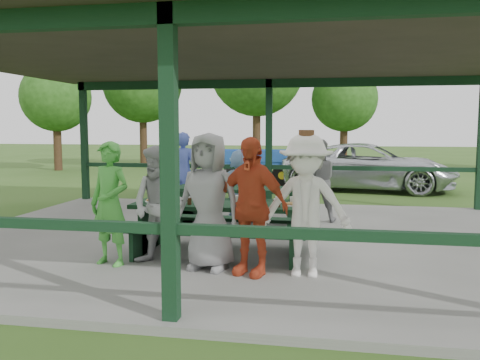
% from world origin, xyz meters
% --- Properties ---
extents(ground, '(90.00, 90.00, 0.00)m').
position_xyz_m(ground, '(0.00, 0.00, 0.00)').
color(ground, '#2F5219').
rests_on(ground, ground).
extents(concrete_slab, '(10.00, 8.00, 0.10)m').
position_xyz_m(concrete_slab, '(0.00, 0.00, 0.05)').
color(concrete_slab, slate).
rests_on(concrete_slab, ground).
extents(pavilion_structure, '(10.60, 8.60, 3.24)m').
position_xyz_m(pavilion_structure, '(0.00, 0.00, 3.17)').
color(pavilion_structure, black).
rests_on(pavilion_structure, concrete_slab).
extents(picnic_table_near, '(2.58, 1.39, 0.75)m').
position_xyz_m(picnic_table_near, '(-0.10, -1.20, 0.57)').
color(picnic_table_near, black).
rests_on(picnic_table_near, concrete_slab).
extents(picnic_table_far, '(2.36, 1.39, 0.75)m').
position_xyz_m(picnic_table_far, '(-0.19, 0.80, 0.57)').
color(picnic_table_far, black).
rests_on(picnic_table_far, concrete_slab).
extents(table_setting, '(2.29, 0.45, 0.10)m').
position_xyz_m(table_setting, '(0.04, -1.17, 0.88)').
color(table_setting, white).
rests_on(table_setting, picnic_table_near).
extents(contestant_green, '(0.70, 0.56, 1.68)m').
position_xyz_m(contestant_green, '(-1.43, -2.04, 0.94)').
color(contestant_green, green).
rests_on(contestant_green, concrete_slab).
extents(contestant_grey_left, '(0.92, 0.80, 1.62)m').
position_xyz_m(contestant_grey_left, '(-0.76, -1.97, 0.91)').
color(contestant_grey_left, '#9C9C9F').
rests_on(contestant_grey_left, concrete_slab).
extents(contestant_grey_mid, '(0.97, 0.72, 1.80)m').
position_xyz_m(contestant_grey_mid, '(-0.06, -2.01, 1.00)').
color(contestant_grey_mid, gray).
rests_on(contestant_grey_mid, concrete_slab).
extents(contestant_red, '(1.11, 0.74, 1.75)m').
position_xyz_m(contestant_red, '(0.51, -2.15, 0.98)').
color(contestant_red, '#C34423').
rests_on(contestant_red, concrete_slab).
extents(contestant_white_fedora, '(1.16, 0.68, 1.83)m').
position_xyz_m(contestant_white_fedora, '(1.20, -2.09, 0.99)').
color(contestant_white_fedora, white).
rests_on(contestant_white_fedora, concrete_slab).
extents(spectator_lblue, '(1.35, 0.56, 1.42)m').
position_xyz_m(spectator_lblue, '(-0.34, 1.69, 0.81)').
color(spectator_lblue, '#90B8DE').
rests_on(spectator_lblue, concrete_slab).
extents(spectator_blue, '(0.67, 0.46, 1.76)m').
position_xyz_m(spectator_blue, '(-1.70, 2.30, 0.98)').
color(spectator_blue, '#4355AF').
rests_on(spectator_blue, concrete_slab).
extents(spectator_grey, '(0.89, 0.75, 1.63)m').
position_xyz_m(spectator_grey, '(1.23, 1.67, 0.91)').
color(spectator_grey, gray).
rests_on(spectator_grey, concrete_slab).
extents(pickup_truck, '(5.56, 3.21, 1.46)m').
position_xyz_m(pickup_truck, '(2.64, 7.83, 0.73)').
color(pickup_truck, silver).
rests_on(pickup_truck, ground).
extents(farm_trailer, '(3.59, 1.73, 1.25)m').
position_xyz_m(farm_trailer, '(-1.01, 9.15, 0.62)').
color(farm_trailer, '#1B4694').
rests_on(farm_trailer, ground).
extents(tree_far_left, '(3.84, 3.84, 6.00)m').
position_xyz_m(tree_far_left, '(-7.68, 15.43, 4.06)').
color(tree_far_left, '#311D13').
rests_on(tree_far_left, ground).
extents(tree_left, '(4.34, 4.34, 6.78)m').
position_xyz_m(tree_left, '(-1.98, 15.01, 4.59)').
color(tree_left, '#311D13').
rests_on(tree_left, ground).
extents(tree_mid, '(3.09, 3.09, 4.83)m').
position_xyz_m(tree_mid, '(2.03, 16.24, 3.26)').
color(tree_mid, '#311D13').
rests_on(tree_mid, ground).
extents(tree_edge_left, '(3.12, 3.12, 4.87)m').
position_xyz_m(tree_edge_left, '(-10.76, 12.76, 3.29)').
color(tree_edge_left, '#311D13').
rests_on(tree_edge_left, ground).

